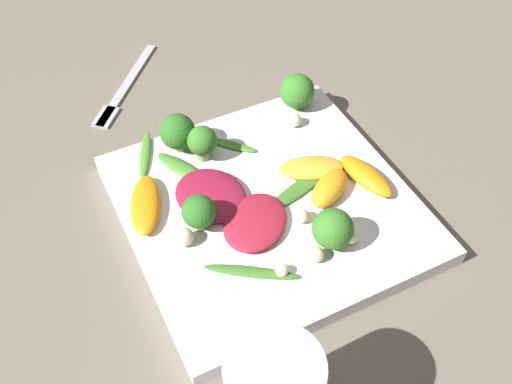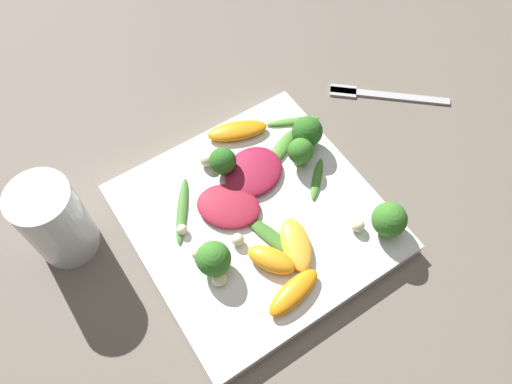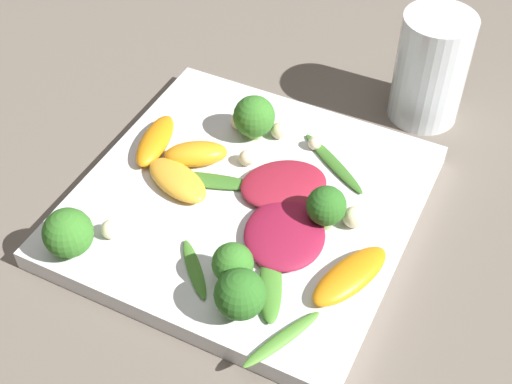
{
  "view_description": "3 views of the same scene",
  "coord_description": "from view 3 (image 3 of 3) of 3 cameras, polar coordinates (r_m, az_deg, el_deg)",
  "views": [
    {
      "loc": [
        0.19,
        0.35,
        0.48
      ],
      "look_at": [
        0.01,
        -0.01,
        0.03
      ],
      "focal_mm": 42.0,
      "sensor_mm": 36.0,
      "label": 1
    },
    {
      "loc": [
        -0.23,
        0.15,
        0.55
      ],
      "look_at": [
        0.02,
        -0.01,
        0.04
      ],
      "focal_mm": 35.0,
      "sensor_mm": 36.0,
      "label": 2
    },
    {
      "loc": [
        0.2,
        -0.38,
        0.47
      ],
      "look_at": [
        0.02,
        -0.01,
        0.04
      ],
      "focal_mm": 50.0,
      "sensor_mm": 36.0,
      "label": 3
    }
  ],
  "objects": [
    {
      "name": "macadamia_nut_3",
      "position": [
        0.67,
        4.71,
        3.92
      ],
      "size": [
        0.01,
        0.01,
        0.01
      ],
      "color": "beige",
      "rests_on": "plate"
    },
    {
      "name": "broccoli_floret_3",
      "position": [
        0.54,
        -1.87,
        -5.82
      ],
      "size": [
        0.03,
        0.03,
        0.04
      ],
      "color": "#7A9E51",
      "rests_on": "plate"
    },
    {
      "name": "radicchio_leaf_0",
      "position": [
        0.63,
        2.23,
        0.6
      ],
      "size": [
        0.1,
        0.1,
        0.01
      ],
      "color": "maroon",
      "rests_on": "plate"
    },
    {
      "name": "ground_plane",
      "position": [
        0.64,
        -0.79,
        -1.54
      ],
      "size": [
        2.4,
        2.4,
        0.0
      ],
      "primitive_type": "plane",
      "color": "#6B6056"
    },
    {
      "name": "macadamia_nut_1",
      "position": [
        0.68,
        -1.35,
        5.73
      ],
      "size": [
        0.02,
        0.02,
        0.02
      ],
      "color": "beige",
      "rests_on": "plate"
    },
    {
      "name": "orange_segment_0",
      "position": [
        0.56,
        7.53,
        -6.66
      ],
      "size": [
        0.06,
        0.08,
        0.01
      ],
      "color": "orange",
      "rests_on": "plate"
    },
    {
      "name": "broccoli_floret_4",
      "position": [
        0.59,
        5.73,
        -1.02
      ],
      "size": [
        0.03,
        0.03,
        0.04
      ],
      "color": "#84AD5B",
      "rests_on": "plate"
    },
    {
      "name": "arugula_sprig_1",
      "position": [
        0.57,
        -4.95,
        -6.15
      ],
      "size": [
        0.05,
        0.05,
        0.0
      ],
      "color": "#47842D",
      "rests_on": "plate"
    },
    {
      "name": "radicchio_leaf_1",
      "position": [
        0.59,
        2.3,
        -3.39
      ],
      "size": [
        0.09,
        0.1,
        0.01
      ],
      "color": "maroon",
      "rests_on": "plate"
    },
    {
      "name": "macadamia_nut_2",
      "position": [
        0.6,
        -11.57,
        -2.94
      ],
      "size": [
        0.02,
        0.02,
        0.02
      ],
      "color": "beige",
      "rests_on": "plate"
    },
    {
      "name": "macadamia_nut_4",
      "position": [
        0.67,
        1.85,
        4.93
      ],
      "size": [
        0.02,
        0.02,
        0.02
      ],
      "color": "beige",
      "rests_on": "plate"
    },
    {
      "name": "arugula_sprig_0",
      "position": [
        0.64,
        -3.83,
        1.09
      ],
      "size": [
        0.09,
        0.04,
        0.01
      ],
      "color": "#3D7528",
      "rests_on": "plate"
    },
    {
      "name": "orange_segment_2",
      "position": [
        0.63,
        -6.31,
        0.96
      ],
      "size": [
        0.08,
        0.05,
        0.02
      ],
      "color": "#FCAD33",
      "rests_on": "plate"
    },
    {
      "name": "arugula_sprig_3",
      "position": [
        0.65,
        6.2,
        2.32
      ],
      "size": [
        0.08,
        0.06,
        0.0
      ],
      "color": "#3D7528",
      "rests_on": "plate"
    },
    {
      "name": "orange_segment_1",
      "position": [
        0.67,
        -8.07,
        4.1
      ],
      "size": [
        0.04,
        0.07,
        0.02
      ],
      "color": "orange",
      "rests_on": "plate"
    },
    {
      "name": "macadamia_nut_0",
      "position": [
        0.65,
        -0.74,
        2.74
      ],
      "size": [
        0.01,
        0.01,
        0.01
      ],
      "color": "beige",
      "rests_on": "plate"
    },
    {
      "name": "plate",
      "position": [
        0.63,
        -0.8,
        -0.97
      ],
      "size": [
        0.28,
        0.28,
        0.02
      ],
      "color": "white",
      "rests_on": "ground_plane"
    },
    {
      "name": "broccoli_floret_1",
      "position": [
        0.58,
        -14.8,
        -3.21
      ],
      "size": [
        0.04,
        0.04,
        0.04
      ],
      "color": "#84AD5B",
      "rests_on": "plate"
    },
    {
      "name": "drinking_glass",
      "position": [
        0.72,
        13.81,
        9.59
      ],
      "size": [
        0.07,
        0.07,
        0.11
      ],
      "color": "white",
      "rests_on": "ground_plane"
    },
    {
      "name": "orange_segment_3",
      "position": [
        0.65,
        -4.82,
        3.06
      ],
      "size": [
        0.06,
        0.05,
        0.02
      ],
      "color": "orange",
      "rests_on": "plate"
    },
    {
      "name": "arugula_sprig_2",
      "position": [
        0.56,
        1.18,
        -7.38
      ],
      "size": [
        0.05,
        0.07,
        0.01
      ],
      "color": "#47842D",
      "rests_on": "plate"
    },
    {
      "name": "broccoli_floret_2",
      "position": [
        0.67,
        -0.15,
        6.02
      ],
      "size": [
        0.04,
        0.04,
        0.04
      ],
      "color": "#7A9E51",
      "rests_on": "plate"
    },
    {
      "name": "arugula_sprig_4",
      "position": [
        0.53,
        2.1,
        -11.67
      ],
      "size": [
        0.04,
        0.07,
        0.01
      ],
      "color": "#518E33",
      "rests_on": "plate"
    },
    {
      "name": "macadamia_nut_5",
      "position": [
        0.6,
        7.84,
        -2.01
      ],
      "size": [
        0.02,
        0.02,
        0.02
      ],
      "color": "beige",
      "rests_on": "plate"
    },
    {
      "name": "broccoli_floret_0",
      "position": [
        0.52,
        -1.27,
        -8.2
      ],
      "size": [
        0.04,
        0.04,
        0.05
      ],
      "color": "#7A9E51",
      "rests_on": "plate"
    }
  ]
}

